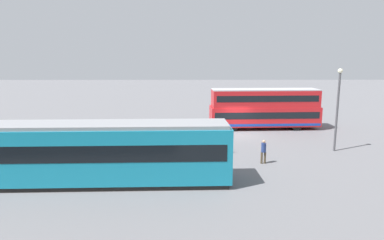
% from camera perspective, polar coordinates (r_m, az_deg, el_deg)
% --- Properties ---
extents(ground_plane, '(160.00, 160.00, 0.00)m').
position_cam_1_polar(ground_plane, '(31.01, 8.00, -2.52)').
color(ground_plane, slate).
extents(double_decker_bus, '(10.77, 3.08, 3.95)m').
position_cam_1_polar(double_decker_bus, '(33.90, 12.17, 1.93)').
color(double_decker_bus, red).
rests_on(double_decker_bus, ground).
extents(tram_yellow, '(15.59, 3.02, 3.44)m').
position_cam_1_polar(tram_yellow, '(19.39, -17.06, -5.31)').
color(tram_yellow, teal).
rests_on(tram_yellow, ground).
extents(pedestrian_near_railing, '(0.45, 0.45, 1.65)m').
position_cam_1_polar(pedestrian_near_railing, '(25.80, 1.08, -2.90)').
color(pedestrian_near_railing, '#33384C').
rests_on(pedestrian_near_railing, ground).
extents(pedestrian_crossing, '(0.36, 0.33, 1.61)m').
position_cam_1_polar(pedestrian_crossing, '(22.76, 12.07, -5.02)').
color(pedestrian_crossing, '#4C3F2D').
rests_on(pedestrian_crossing, ground).
extents(pedestrian_railing, '(7.87, 1.06, 1.08)m').
position_cam_1_polar(pedestrian_railing, '(24.18, -2.88, -4.33)').
color(pedestrian_railing, gray).
rests_on(pedestrian_railing, ground).
extents(info_sign, '(1.28, 0.29, 2.47)m').
position_cam_1_polar(info_sign, '(25.07, -12.02, -1.66)').
color(info_sign, slate).
rests_on(info_sign, ground).
extents(street_lamp, '(0.36, 0.36, 6.17)m').
position_cam_1_polar(street_lamp, '(27.02, 23.53, 2.67)').
color(street_lamp, '#4C4C51').
rests_on(street_lamp, ground).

